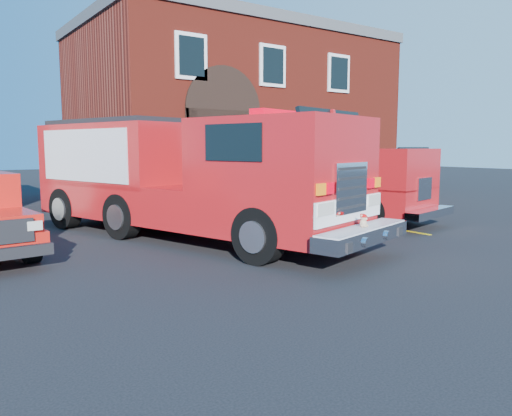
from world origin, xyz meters
TOP-DOWN VIEW (x-y plane):
  - ground at (0.00, 0.00)m, footprint 100.00×100.00m
  - parking_stripe_near at (6.50, 1.00)m, footprint 0.12×3.00m
  - parking_stripe_mid at (6.50, 4.00)m, footprint 0.12×3.00m
  - parking_stripe_far at (6.50, 7.00)m, footprint 0.12×3.00m
  - fire_station at (8.99, 13.98)m, footprint 15.20×10.20m
  - fire_engine at (0.67, 3.19)m, footprint 5.86×11.08m
  - secondary_truck at (6.21, 3.99)m, footprint 4.23×8.38m

SIDE VIEW (x-z plane):
  - ground at x=0.00m, z-range 0.00..0.00m
  - parking_stripe_near at x=6.50m, z-range 0.00..0.01m
  - parking_stripe_mid at x=6.50m, z-range 0.00..0.01m
  - parking_stripe_far at x=6.50m, z-range 0.00..0.01m
  - secondary_truck at x=6.21m, z-range 0.12..2.72m
  - fire_engine at x=0.67m, z-range 0.06..3.35m
  - fire_station at x=8.99m, z-range 0.03..8.48m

